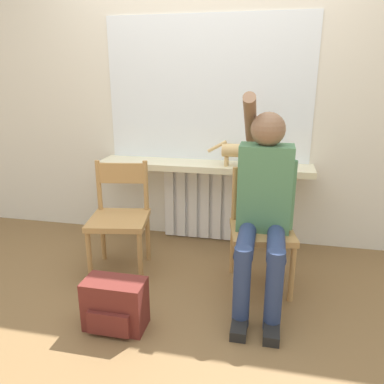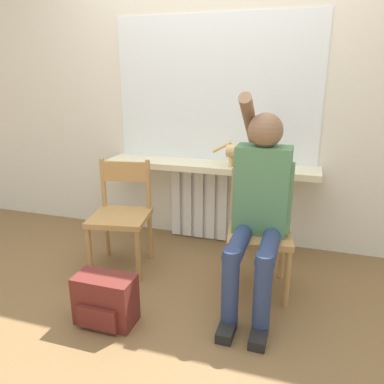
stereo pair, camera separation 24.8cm
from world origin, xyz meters
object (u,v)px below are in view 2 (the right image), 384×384
at_px(cat, 246,152).
at_px(backpack, 105,300).
at_px(chair_right, 259,230).
at_px(person, 259,202).
at_px(chair_left, 121,214).

height_order(cat, backpack, cat).
xyz_separation_m(chair_right, person, (0.01, -0.12, 0.23)).
bearing_deg(cat, chair_right, -69.44).
height_order(chair_right, backpack, chair_right).
height_order(chair_left, backpack, chair_left).
bearing_deg(backpack, chair_left, 109.09).
relative_size(chair_left, chair_right, 1.00).
bearing_deg(chair_right, chair_left, 170.24).
bearing_deg(backpack, cat, 63.85).
distance_m(cat, backpack, 1.51).
relative_size(chair_left, person, 0.61).
relative_size(chair_right, person, 0.61).
bearing_deg(cat, person, -72.54).
xyz_separation_m(cat, backpack, (-0.59, -1.20, -0.69)).
bearing_deg(cat, backpack, -116.15).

